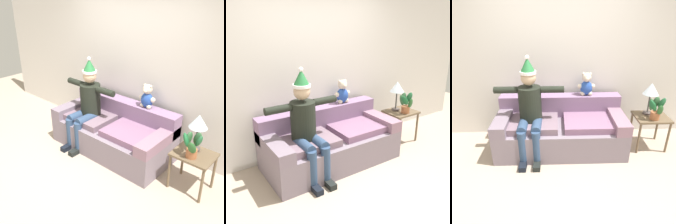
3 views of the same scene
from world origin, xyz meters
The scene contains 8 objects.
ground_plane centered at (0.00, 0.00, 0.00)m, with size 10.00×10.00×0.00m, color tan.
back_wall centered at (0.00, 1.55, 1.35)m, with size 7.00×0.10×2.70m, color silver.
couch centered at (0.00, 1.01, 0.32)m, with size 2.00×0.92×0.80m.
person_seated centered at (-0.46, 0.85, 0.77)m, with size 1.02×0.77×1.52m.
teddy_bear centered at (0.43, 1.30, 0.97)m, with size 0.29×0.17×0.38m.
side_table centered at (1.44, 0.95, 0.46)m, with size 0.52×0.45×0.55m.
table_lamp centered at (1.40, 1.04, 0.95)m, with size 0.24×0.24×0.52m.
potted_plant centered at (1.44, 0.85, 0.73)m, with size 0.29×0.27×0.36m.
Camera 1 is at (2.60, -1.99, 2.56)m, focal length 43.70 mm.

